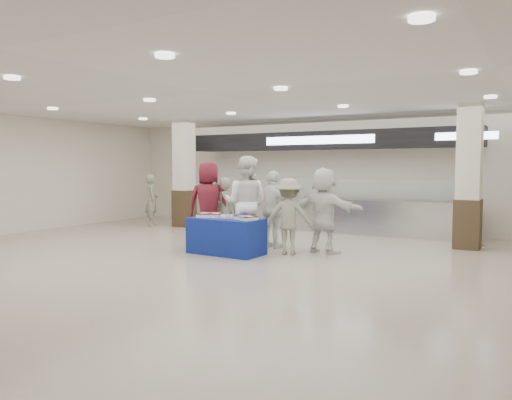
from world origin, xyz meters
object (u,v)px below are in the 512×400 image
Objects in this scene: chef_tall at (246,203)px; soldier_bg at (152,200)px; display_table at (226,236)px; cupcake_tray at (224,216)px; sheet_cake_right at (246,217)px; soldier_b at (289,216)px; soldier_a at (225,212)px; sheet_cake_left at (210,215)px; civilian_white at (324,210)px; chef_short at (273,209)px; civilian_maroon at (209,204)px.

chef_tall is 1.29× the size of soldier_bg.
cupcake_tray reaches higher than display_table.
sheet_cake_right is 0.32× the size of soldier_bg.
soldier_a is at bearing -26.55° from soldier_b.
chef_tall reaches higher than sheet_cake_left.
display_table is at bearing 46.84° from civilian_white.
chef_tall is 0.68m from chef_short.
chef_tall reaches higher than cupcake_tray.
chef_short reaches higher than display_table.
chef_short is 1.09× the size of soldier_b.
sheet_cake_left is 4.96m from soldier_bg.
soldier_bg is at bearing -34.96° from soldier_a.
soldier_a is 0.77× the size of chef_tall.
display_table is 0.98× the size of soldier_a.
display_table is 0.89× the size of chef_short.
sheet_cake_left is at bearing 35.72° from chef_tall.
soldier_bg reaches higher than display_table.
soldier_b is at bearing 163.67° from soldier_a.
sheet_cake_right is at bearing -2.40° from sheet_cake_left.
soldier_bg is (-5.06, 1.59, -0.07)m from chef_short.
civilian_maroon is 0.95× the size of chef_tall.
display_table is at bearing -10.59° from cupcake_tray.
chef_short is at bearing -58.53° from soldier_b.
sheet_cake_left is 0.93m from sheet_cake_right.
cupcake_tray is at bearing 120.21° from civilian_maroon.
sheet_cake_right is 0.29× the size of chef_short.
sheet_cake_right is 0.92m from soldier_b.
civilian_white is at bearing -175.11° from chef_tall.
civilian_white is (1.72, 1.15, 0.53)m from display_table.
soldier_a reaches higher than display_table.
soldier_bg is at bearing 146.61° from sheet_cake_left.
sheet_cake_left is 2.43m from civilian_white.
soldier_bg is at bearing -39.91° from soldier_b.
display_table is 0.92m from chef_tall.
sheet_cake_right is at bearing -0.98° from cupcake_tray.
civilian_maroon is at bearing 155.39° from sheet_cake_right.
civilian_maroon reaches higher than civilian_white.
sheet_cake_right is 0.25× the size of chef_tall.
civilian_maroon reaches higher than chef_short.
chef_short is (1.08, 0.33, 0.08)m from soldier_a.
chef_tall is (0.69, -0.22, 0.24)m from soldier_a.
display_table is 1.37m from chef_short.
chef_short is at bearing 90.44° from sheet_cake_right.
chef_tall reaches higher than display_table.
civilian_white reaches higher than cupcake_tray.
sheet_cake_left is 0.34× the size of civilian_white.
civilian_white is 6.51m from soldier_bg.
soldier_a is at bearing -168.36° from civilian_maroon.
sheet_cake_left is at bearing 177.60° from sheet_cake_right.
sheet_cake_left is 0.31× the size of civilian_maroon.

